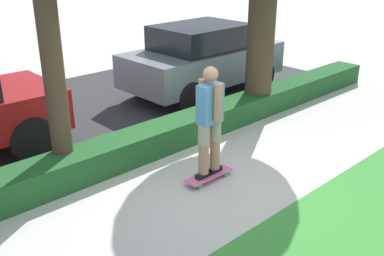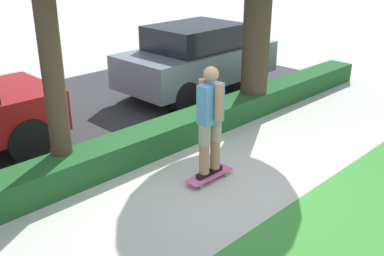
% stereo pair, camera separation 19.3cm
% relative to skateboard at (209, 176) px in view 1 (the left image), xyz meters
% --- Properties ---
extents(ground_plane, '(60.00, 60.00, 0.00)m').
position_rel_skateboard_xyz_m(ground_plane, '(-0.04, -0.25, -0.08)').
color(ground_plane, '#BCB7AD').
extents(street_asphalt, '(12.97, 5.00, 0.01)m').
position_rel_skateboard_xyz_m(street_asphalt, '(-0.04, 3.95, -0.07)').
color(street_asphalt, '#2D2D30').
rests_on(street_asphalt, ground_plane).
extents(hedge_row, '(12.97, 0.60, 0.45)m').
position_rel_skateboard_xyz_m(hedge_row, '(-0.04, 1.35, 0.15)').
color(hedge_row, '#1E5123').
rests_on(hedge_row, ground_plane).
extents(skateboard, '(0.81, 0.24, 0.10)m').
position_rel_skateboard_xyz_m(skateboard, '(0.00, 0.00, 0.00)').
color(skateboard, '#DB5B93').
rests_on(skateboard, ground_plane).
extents(skater_person, '(0.49, 0.43, 1.66)m').
position_rel_skateboard_xyz_m(skater_person, '(0.00, 0.00, 0.90)').
color(skater_person, black).
rests_on(skater_person, skateboard).
extents(parked_car_middle, '(3.90, 1.80, 1.62)m').
position_rel_skateboard_xyz_m(parked_car_middle, '(2.92, 3.14, 0.76)').
color(parked_car_middle, slate).
rests_on(parked_car_middle, ground_plane).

